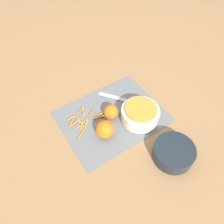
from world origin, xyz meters
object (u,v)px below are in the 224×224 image
object	(u,v)px
bowl_speckled	(140,114)
orange_right	(111,112)
bowl_dark	(174,153)
knife	(129,101)
orange_left	(105,129)

from	to	relation	value
bowl_speckled	orange_right	xyz separation A→B (m)	(0.10, -0.08, -0.00)
bowl_dark	knife	size ratio (longest dim) A/B	0.82
bowl_dark	knife	xyz separation A→B (m)	(-0.03, -0.34, -0.02)
knife	orange_right	world-z (taller)	orange_right
bowl_dark	orange_left	xyz separation A→B (m)	(0.18, -0.24, 0.01)
bowl_speckled	orange_right	distance (m)	0.13
knife	orange_right	distance (m)	0.13
knife	orange_left	xyz separation A→B (m)	(0.21, 0.10, 0.03)
knife	orange_right	bearing A→B (deg)	65.86
bowl_dark	orange_left	bearing A→B (deg)	-54.20
orange_left	bowl_dark	bearing A→B (deg)	125.80
bowl_speckled	knife	xyz separation A→B (m)	(-0.02, -0.11, -0.03)
orange_right	bowl_speckled	bearing A→B (deg)	140.74
orange_right	knife	bearing A→B (deg)	-167.52
orange_left	orange_right	distance (m)	0.10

